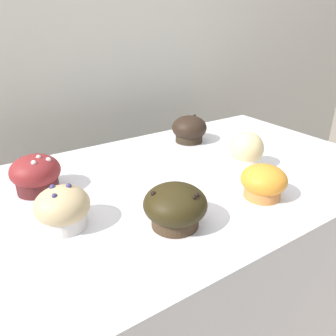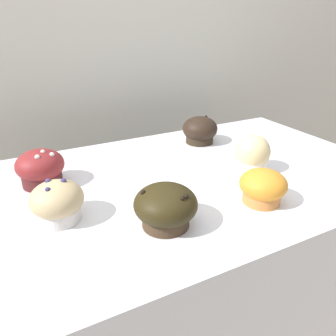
{
  "view_description": "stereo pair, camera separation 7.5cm",
  "coord_description": "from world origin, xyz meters",
  "px_view_note": "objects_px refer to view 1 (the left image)",
  "views": [
    {
      "loc": [
        -0.47,
        -0.59,
        1.31
      ],
      "look_at": [
        -0.09,
        -0.02,
        1.0
      ],
      "focal_mm": 35.0,
      "sensor_mm": 36.0,
      "label": 1
    },
    {
      "loc": [
        -0.41,
        -0.63,
        1.31
      ],
      "look_at": [
        -0.09,
        -0.02,
        1.0
      ],
      "focal_mm": 35.0,
      "sensor_mm": 36.0,
      "label": 2
    }
  ],
  "objects_px": {
    "muffin_back_left": "(263,182)",
    "muffin_front_left": "(175,207)",
    "muffin_back_center": "(36,174)",
    "muffin_front_center": "(246,151)",
    "muffin_back_right": "(63,208)",
    "muffin_front_right": "(189,130)"
  },
  "relations": [
    {
      "from": "muffin_back_left",
      "to": "muffin_back_center",
      "type": "height_order",
      "value": "muffin_back_center"
    },
    {
      "from": "muffin_front_left",
      "to": "muffin_back_right",
      "type": "bearing_deg",
      "value": 147.58
    },
    {
      "from": "muffin_front_center",
      "to": "muffin_back_left",
      "type": "distance_m",
      "value": 0.16
    },
    {
      "from": "muffin_front_right",
      "to": "muffin_back_center",
      "type": "bearing_deg",
      "value": -171.59
    },
    {
      "from": "muffin_front_right",
      "to": "muffin_front_left",
      "type": "bearing_deg",
      "value": -130.24
    },
    {
      "from": "muffin_front_center",
      "to": "muffin_back_right",
      "type": "height_order",
      "value": "muffin_front_center"
    },
    {
      "from": "muffin_back_left",
      "to": "muffin_back_center",
      "type": "distance_m",
      "value": 0.5
    },
    {
      "from": "muffin_back_right",
      "to": "muffin_front_left",
      "type": "relative_size",
      "value": 0.85
    },
    {
      "from": "muffin_front_center",
      "to": "muffin_back_right",
      "type": "distance_m",
      "value": 0.48
    },
    {
      "from": "muffin_back_left",
      "to": "muffin_front_center",
      "type": "bearing_deg",
      "value": 57.44
    },
    {
      "from": "muffin_front_center",
      "to": "muffin_front_left",
      "type": "distance_m",
      "value": 0.33
    },
    {
      "from": "muffin_front_center",
      "to": "muffin_front_left",
      "type": "bearing_deg",
      "value": -159.19
    },
    {
      "from": "muffin_back_left",
      "to": "muffin_back_center",
      "type": "xyz_separation_m",
      "value": [
        -0.4,
        0.3,
        0.01
      ]
    },
    {
      "from": "muffin_back_left",
      "to": "muffin_front_left",
      "type": "relative_size",
      "value": 0.83
    },
    {
      "from": "muffin_back_right",
      "to": "muffin_front_left",
      "type": "xyz_separation_m",
      "value": [
        0.18,
        -0.11,
        0.0
      ]
    },
    {
      "from": "muffin_back_left",
      "to": "muffin_back_right",
      "type": "xyz_separation_m",
      "value": [
        -0.4,
        0.13,
        0.0
      ]
    },
    {
      "from": "muffin_back_left",
      "to": "muffin_back_right",
      "type": "distance_m",
      "value": 0.42
    },
    {
      "from": "muffin_back_center",
      "to": "muffin_front_right",
      "type": "bearing_deg",
      "value": 8.41
    },
    {
      "from": "muffin_back_right",
      "to": "muffin_front_center",
      "type": "bearing_deg",
      "value": 0.54
    },
    {
      "from": "muffin_back_right",
      "to": "muffin_front_right",
      "type": "distance_m",
      "value": 0.53
    },
    {
      "from": "muffin_back_left",
      "to": "muffin_back_center",
      "type": "bearing_deg",
      "value": 143.16
    },
    {
      "from": "muffin_back_right",
      "to": "muffin_front_left",
      "type": "height_order",
      "value": "muffin_back_right"
    }
  ]
}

